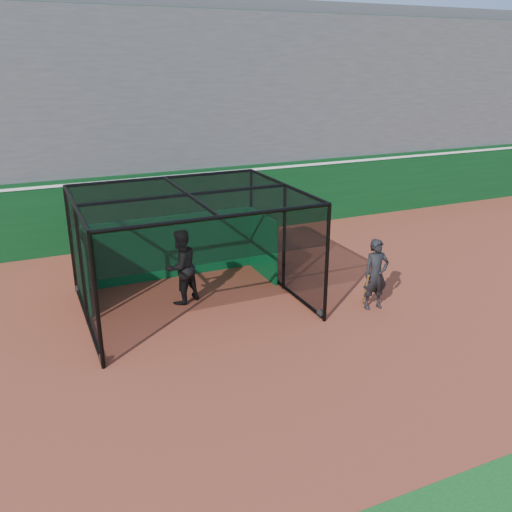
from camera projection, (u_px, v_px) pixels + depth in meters
name	position (u px, v px, depth m)	size (l,w,h in m)	color
ground	(276.00, 342.00, 12.51)	(120.00, 120.00, 0.00)	brown
outfield_wall	(172.00, 204.00, 19.37)	(50.00, 0.50, 2.50)	#093615
grandstand	(141.00, 105.00, 21.53)	(50.00, 7.85, 8.95)	#4C4C4F
batting_cage	(190.00, 252.00, 13.94)	(5.50, 4.62, 3.00)	black
batter	(181.00, 267.00, 14.27)	(0.98, 0.76, 2.02)	black
on_deck_player	(376.00, 274.00, 13.94)	(0.73, 0.52, 1.88)	black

